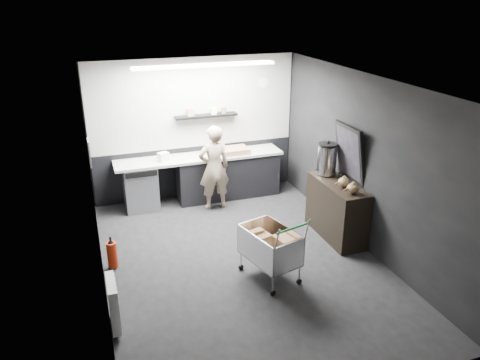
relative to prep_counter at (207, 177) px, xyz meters
name	(u,v)px	position (x,y,z in m)	size (l,w,h in m)	color
floor	(242,262)	(-0.14, -2.42, -0.46)	(5.50, 5.50, 0.00)	black
ceiling	(242,83)	(-0.14, -2.42, 2.24)	(5.50, 5.50, 0.00)	white
wall_back	(195,129)	(-0.14, 0.33, 0.89)	(5.50, 5.50, 0.00)	black
wall_front	(343,288)	(-0.14, -5.17, 0.89)	(5.50, 5.50, 0.00)	black
wall_left	(94,198)	(-2.14, -2.42, 0.89)	(5.50, 5.50, 0.00)	black
wall_right	(364,163)	(1.86, -2.42, 0.89)	(5.50, 5.50, 0.00)	black
kitchen_wall_panel	(194,103)	(-0.14, 0.31, 1.39)	(3.95, 0.02, 1.70)	#B6B6B2
dado_panel	(196,170)	(-0.14, 0.31, 0.04)	(3.95, 0.02, 1.00)	black
floating_shelf	(206,116)	(0.06, 0.20, 1.16)	(1.20, 0.22, 0.04)	black
wall_clock	(264,83)	(1.26, 0.30, 1.69)	(0.20, 0.20, 0.03)	white
poster	(90,152)	(-2.12, -1.12, 1.09)	(0.02, 0.30, 0.40)	silver
poster_red_band	(89,148)	(-2.11, -1.12, 1.16)	(0.01, 0.22, 0.10)	red
radiator	(113,303)	(-2.08, -3.32, -0.11)	(0.10, 0.50, 0.60)	white
ceiling_strip	(205,65)	(-0.14, -0.57, 2.21)	(2.40, 0.20, 0.04)	white
prep_counter	(207,177)	(0.00, 0.00, 0.00)	(3.20, 0.61, 0.90)	black
person	(214,168)	(0.02, -0.45, 0.34)	(0.58, 0.38, 1.60)	beige
shopping_cart	(270,247)	(0.11, -2.92, 0.02)	(0.76, 1.05, 1.01)	silver
sideboard	(336,202)	(1.62, -2.12, 0.14)	(0.54, 1.26, 1.89)	black
fire_extinguisher	(112,254)	(-1.99, -1.96, -0.22)	(0.15, 0.15, 0.49)	#B5270C
cardboard_box	(234,151)	(0.54, -0.05, 0.50)	(0.52, 0.40, 0.10)	#A07655
pink_tub	(218,149)	(0.24, 0.00, 0.55)	(0.21, 0.21, 0.21)	beige
white_container	(163,157)	(-0.83, -0.05, 0.52)	(0.18, 0.14, 0.16)	white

